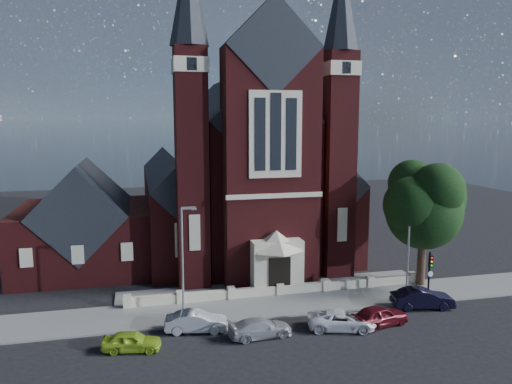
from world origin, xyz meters
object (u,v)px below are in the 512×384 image
at_px(street_tree, 427,207).
at_px(street_lamp_right, 410,241).
at_px(car_silver_b, 260,328).
at_px(car_silver_a, 197,322).
at_px(car_white_suv, 342,320).
at_px(car_navy, 423,298).
at_px(parish_hall, 84,227).
at_px(traffic_signal, 430,270).
at_px(car_lime_van, 132,341).
at_px(car_dark_red, 380,315).
at_px(street_lamp_left, 184,255).
at_px(church, 238,174).

xyz_separation_m(street_tree, street_lamp_right, (-2.51, -1.71, -2.36)).
bearing_deg(car_silver_b, car_silver_a, 60.93).
xyz_separation_m(street_tree, car_white_suv, (-10.29, -6.46, -6.31)).
bearing_deg(car_white_suv, car_navy, -58.43).
bearing_deg(parish_hall, traffic_signal, -29.98).
height_order(car_lime_van, car_dark_red, car_dark_red).
bearing_deg(car_silver_a, traffic_signal, -75.95).
bearing_deg(street_tree, car_navy, -122.66).
distance_m(street_lamp_left, traffic_signal, 19.08).
xyz_separation_m(street_lamp_right, car_silver_a, (-17.48, -2.84, -3.90)).
bearing_deg(street_lamp_right, car_dark_red, -135.93).
bearing_deg(car_navy, street_lamp_right, 3.89).
bearing_deg(car_lime_van, street_lamp_right, -67.07).
relative_size(car_silver_a, car_dark_red, 1.00).
bearing_deg(street_lamp_left, car_silver_b, -45.90).
distance_m(church, car_white_suv, 24.97).
bearing_deg(church, car_white_suv, -84.43).
bearing_deg(car_lime_van, street_lamp_left, -27.63).
relative_size(parish_hall, traffic_signal, 3.05).
distance_m(street_tree, street_lamp_left, 20.71).
relative_size(car_silver_b, car_navy, 0.91).
bearing_deg(street_lamp_right, traffic_signal, -59.99).
distance_m(church, car_silver_a, 24.18).
distance_m(parish_hall, car_silver_a, 19.20).
relative_size(parish_hall, car_dark_red, 2.88).
relative_size(car_lime_van, car_white_suv, 0.78).
height_order(street_lamp_left, car_silver_a, street_lamp_left).
bearing_deg(car_dark_red, parish_hall, 35.81).
height_order(car_white_suv, car_navy, car_navy).
relative_size(street_tree, car_navy, 2.30).
distance_m(car_silver_b, car_white_suv, 5.71).
bearing_deg(street_lamp_left, parish_hall, 120.02).
height_order(parish_hall, car_silver_a, parish_hall).
relative_size(church, street_lamp_right, 4.31).
bearing_deg(car_lime_van, traffic_signal, -71.42).
relative_size(church, car_silver_a, 8.27).
xyz_separation_m(church, car_lime_van, (-11.63, -23.65, -7.57)).
height_order(parish_hall, car_lime_van, parish_hall).
xyz_separation_m(church, parish_hall, (-16.00, -4.94, -4.17)).
bearing_deg(car_navy, street_lamp_left, 91.57).
relative_size(street_tree, car_silver_a, 2.54).
bearing_deg(street_lamp_left, street_tree, 4.76).
height_order(street_lamp_left, car_silver_b, street_lamp_left).
bearing_deg(car_white_suv, car_dark_red, -75.62).
distance_m(church, traffic_signal, 23.94).
relative_size(church, parish_hall, 2.86).
xyz_separation_m(street_tree, car_navy, (-2.80, -4.36, -6.19)).
height_order(traffic_signal, car_navy, traffic_signal).
height_order(traffic_signal, car_silver_b, traffic_signal).
height_order(parish_hall, street_lamp_left, parish_hall).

